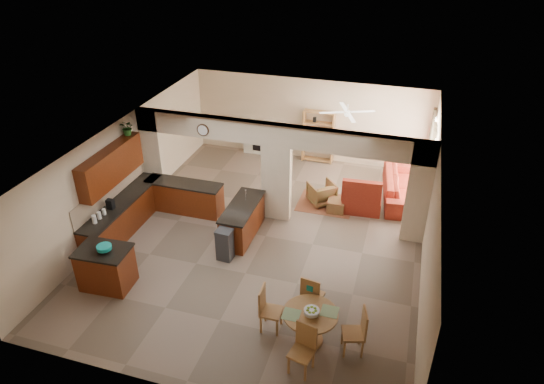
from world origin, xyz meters
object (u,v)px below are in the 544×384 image
(kitchen_island, at_px, (106,267))
(dining_table, at_px, (310,322))
(sofa, at_px, (402,186))
(armchair, at_px, (322,193))

(kitchen_island, distance_m, dining_table, 4.81)
(dining_table, xyz_separation_m, sofa, (1.38, 6.29, -0.11))
(kitchen_island, relative_size, armchair, 1.67)
(kitchen_island, height_order, sofa, kitchen_island)
(dining_table, bearing_deg, kitchen_island, 176.33)
(dining_table, xyz_separation_m, armchair, (-0.87, 5.32, -0.17))
(kitchen_island, relative_size, dining_table, 1.10)
(armchair, bearing_deg, dining_table, 60.23)
(kitchen_island, bearing_deg, sofa, 40.68)
(sofa, distance_m, armchair, 2.44)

